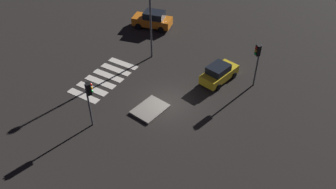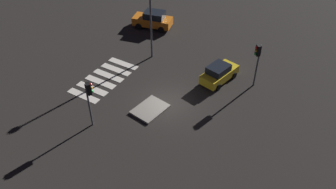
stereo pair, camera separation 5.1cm
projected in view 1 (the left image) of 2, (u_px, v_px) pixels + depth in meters
The scene contains 8 objects.
ground_plane at pixel (168, 104), 29.51m from camera, with size 80.00×80.00×0.00m, color black.
traffic_island at pixel (150, 109), 28.83m from camera, with size 3.09×2.50×0.18m.
car_orange at pixel (153, 20), 39.32m from camera, with size 2.81×4.63×1.90m.
car_yellow at pixel (219, 73), 31.51m from camera, with size 4.12×2.44×1.70m.
traffic_light_west at pixel (257, 56), 29.44m from camera, with size 0.53×0.54×4.20m.
traffic_light_east at pixel (89, 94), 25.66m from camera, with size 0.53×0.54×4.02m.
street_lamp at pixel (150, 4), 31.58m from camera, with size 0.56×0.56×8.35m.
crosswalk_near at pixel (104, 79), 32.22m from camera, with size 6.45×3.20×0.02m.
Camera 1 is at (19.21, 11.50, 19.24)m, focal length 37.47 mm.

